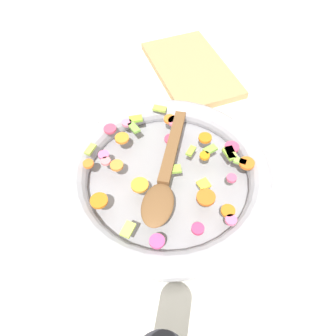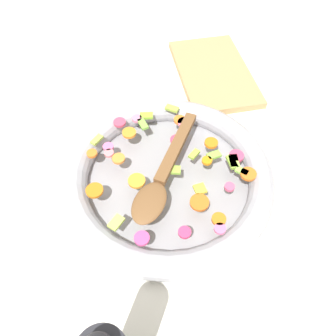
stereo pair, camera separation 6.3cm
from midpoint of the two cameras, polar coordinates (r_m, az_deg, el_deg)
The scene contains 5 objects.
ground_plane at distance 0.67m, azimuth -2.68°, elevation -2.72°, with size 4.00×4.00×0.00m, color silver.
skillet at distance 0.65m, azimuth -2.76°, elevation -1.65°, with size 0.42×0.42×0.05m.
chopped_vegetables at distance 0.63m, azimuth -2.58°, elevation 0.70°, with size 0.33×0.33×0.01m.
wooden_spoon at distance 0.60m, azimuth -3.56°, elevation -1.72°, with size 0.25×0.18×0.01m.
cutting_board at distance 0.92m, azimuth 1.97°, elevation 16.75°, with size 0.30×0.18×0.02m.
Camera 1 is at (-0.35, 0.14, 0.56)m, focal length 35.00 mm.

